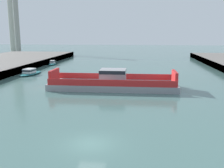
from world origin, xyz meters
The scene contains 6 objects.
ground_plane centered at (0.00, 0.00, 0.00)m, with size 400.00×400.00×0.00m, color #476B66.
chain_ferry centered at (-0.47, 23.73, 1.06)m, with size 22.73×7.23×3.49m.
moored_boat_near_left centered at (-21.98, 37.27, 0.56)m, with size 3.85×8.65×1.50m.
moored_boat_near_right centered at (-23.21, 56.69, 0.50)m, with size 2.13×5.29×1.35m.
smokestack_distant_a centered at (-60.75, 110.88, 20.29)m, with size 2.80×2.80×38.50m.
smokestack_distant_b centered at (-65.39, 114.04, 17.99)m, with size 2.98×2.98×33.92m.
Camera 1 is at (4.33, -21.30, 9.79)m, focal length 41.20 mm.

